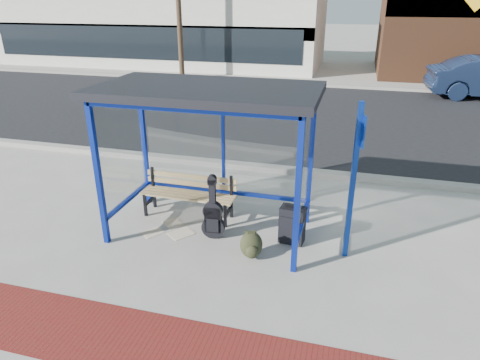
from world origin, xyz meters
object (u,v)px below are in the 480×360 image
(guitar_bag, at_px, (213,217))
(suitcase, at_px, (292,225))
(bench, at_px, (189,192))
(backpack, at_px, (251,246))

(guitar_bag, relative_size, suitcase, 1.54)
(bench, relative_size, guitar_bag, 1.63)
(guitar_bag, distance_m, backpack, 0.85)
(guitar_bag, bearing_deg, suitcase, 2.22)
(bench, bearing_deg, guitar_bag, -43.06)
(suitcase, bearing_deg, backpack, -124.82)
(guitar_bag, bearing_deg, bench, 130.29)
(bench, bearing_deg, suitcase, -12.57)
(bench, xyz_separation_m, backpack, (1.39, -1.02, -0.25))
(backpack, bearing_deg, suitcase, 27.54)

